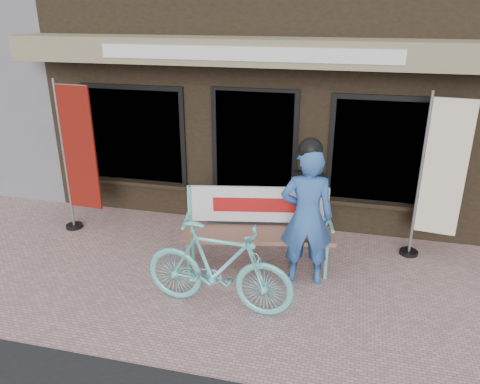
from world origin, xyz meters
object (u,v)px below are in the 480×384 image
(nobori_cream, at_px, (439,177))
(menu_stand, at_px, (306,201))
(nobori_red, at_px, (78,156))
(bench, at_px, (257,222))
(person, at_px, (307,214))
(bicycle, at_px, (218,267))

(nobori_cream, bearing_deg, menu_stand, 172.24)
(nobori_red, bearing_deg, bench, -4.80)
(nobori_cream, bearing_deg, bench, -154.40)
(bench, relative_size, person, 1.08)
(bench, xyz_separation_m, menu_stand, (0.52, 1.24, -0.14))
(person, xyz_separation_m, nobori_red, (-3.53, 0.65, 0.28))
(nobori_red, height_order, nobori_cream, nobori_red)
(menu_stand, bearing_deg, person, -79.69)
(bench, xyz_separation_m, person, (0.67, -0.25, 0.30))
(bicycle, height_order, nobori_cream, nobori_cream)
(bicycle, bearing_deg, nobori_cream, -50.20)
(bench, relative_size, nobori_cream, 0.89)
(bicycle, bearing_deg, menu_stand, -14.09)
(menu_stand, bearing_deg, nobori_cream, -10.63)
(nobori_red, bearing_deg, nobori_cream, 7.15)
(bench, distance_m, menu_stand, 1.35)
(bicycle, relative_size, nobori_cream, 0.77)
(bicycle, bearing_deg, nobori_red, 64.50)
(bench, height_order, nobori_cream, nobori_cream)
(menu_stand, bearing_deg, nobori_red, -161.56)
(nobori_red, distance_m, menu_stand, 3.55)
(nobori_red, xyz_separation_m, nobori_cream, (5.16, 0.36, -0.01))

